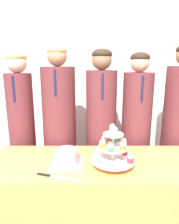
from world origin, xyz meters
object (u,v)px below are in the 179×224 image
object	(u,v)px
student_1	(60,136)
student_0	(23,135)
round_cake	(67,156)
student_3	(136,138)
cupcake_stand	(113,149)
student_4	(178,135)
student_2	(101,136)
cake_knife	(52,176)

from	to	relation	value
student_1	student_0	bearing A→B (deg)	-180.00
student_0	student_1	xyz separation A→B (m)	(0.36, 0.00, -0.01)
round_cake	student_3	world-z (taller)	student_3
cupcake_stand	student_4	size ratio (longest dim) A/B	0.19
student_0	student_2	xyz separation A→B (m)	(0.75, 0.00, -0.01)
student_3	student_2	bearing A→B (deg)	180.00
student_1	student_3	world-z (taller)	student_1
student_0	student_2	distance (m)	0.75
student_1	cupcake_stand	bearing A→B (deg)	-51.35
round_cake	student_3	bearing A→B (deg)	41.15
student_2	student_4	distance (m)	0.74
student_0	student_4	bearing A→B (deg)	0.00
cupcake_stand	student_0	bearing A→B (deg)	145.36
student_0	student_1	size ratio (longest dim) A/B	0.97
student_1	student_3	xyz separation A→B (m)	(0.73, -0.00, -0.02)
cake_knife	student_4	size ratio (longest dim) A/B	0.19
student_0	student_4	world-z (taller)	student_4
cupcake_stand	student_0	world-z (taller)	student_0
student_0	student_1	bearing A→B (deg)	0.00
student_3	student_4	xyz separation A→B (m)	(0.40, 0.00, 0.03)
student_4	cake_knife	bearing A→B (deg)	-147.49
round_cake	student_0	size ratio (longest dim) A/B	0.14
round_cake	student_4	distance (m)	1.14
round_cake	student_1	xyz separation A→B (m)	(-0.12, 0.53, -0.05)
cake_knife	student_3	world-z (taller)	student_3
student_1	student_2	world-z (taller)	student_1
student_1	student_4	distance (m)	1.13
round_cake	student_0	xyz separation A→B (m)	(-0.48, 0.53, -0.05)
cake_knife	round_cake	bearing A→B (deg)	80.81
student_2	cupcake_stand	bearing A→B (deg)	-84.73
cake_knife	student_3	bearing A→B (deg)	61.40
cake_knife	student_0	world-z (taller)	student_0
student_0	student_1	distance (m)	0.36
student_2	student_4	bearing A→B (deg)	0.00
student_2	cake_knife	bearing A→B (deg)	-116.60
student_0	student_3	size ratio (longest dim) A/B	1.01
round_cake	student_2	distance (m)	0.59
cupcake_stand	round_cake	bearing A→B (deg)	175.10
round_cake	student_1	world-z (taller)	student_1
round_cake	cupcake_stand	world-z (taller)	cupcake_stand
cake_knife	student_4	distance (m)	1.28
student_0	student_3	distance (m)	1.09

